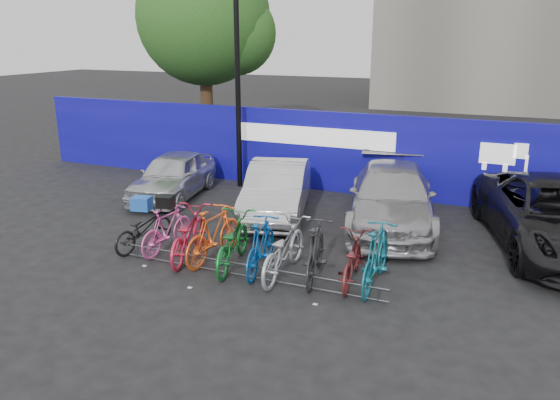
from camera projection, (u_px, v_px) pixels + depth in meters
The scene contains 21 objects.
ground at pixel (260, 267), 11.20m from camera, with size 100.00×100.00×0.00m, color black.
hoarding at pixel (345, 153), 16.13m from camera, with size 22.00×0.18×2.40m.
tree at pixel (210, 21), 21.11m from camera, with size 5.40×5.20×7.80m.
lamppost at pixel (238, 80), 16.20m from camera, with size 0.25×0.50×6.11m.
bike_rack at pixel (247, 271), 10.63m from camera, with size 5.60×0.03×0.30m.
car_0 at pixel (173, 175), 15.82m from camera, with size 1.55×3.85×1.31m, color #BBBCC1.
car_1 at pixel (277, 190), 14.19m from camera, with size 1.47×4.21×1.39m, color #B7B6BC.
car_2 at pixel (391, 197), 13.44m from camera, with size 2.04×5.01×1.45m, color #A4A2A8.
car_3 at pixel (556, 216), 11.91m from camera, with size 2.56×5.55×1.54m, color black.
bike_0 at pixel (144, 229), 12.06m from camera, with size 0.59×1.70×0.90m, color black.
bike_1 at pixel (167, 229), 11.86m from camera, with size 0.48×1.70×1.02m, color #ED55AC.
bike_2 at pixel (188, 234), 11.50m from camera, with size 0.71×2.03×1.07m, color red.
bike_3 at pixel (214, 234), 11.36m from camera, with size 0.55×1.94×1.17m, color #F0591D.
bike_4 at pixel (232, 242), 11.06m from camera, with size 0.72×2.05×1.08m, color #136A28.
bike_5 at pixel (261, 246), 10.82m from camera, with size 0.52×1.85×1.11m, color #0B53AD.
bike_6 at pixel (283, 249), 10.66m from camera, with size 0.73×2.09×1.10m, color #AAABB1.
bike_7 at pixel (315, 251), 10.49m from camera, with size 0.54×1.91×1.15m, color #28292B.
bike_8 at pixel (351, 260), 10.36m from camera, with size 0.63×1.80×0.94m, color maroon.
bike_9 at pixel (376, 257), 10.15m from camera, with size 0.57×2.02×1.21m, color #12687A.
cargo_crate at pixel (142, 203), 11.88m from camera, with size 0.41×0.31×0.29m, color #1C50AF.
cargo_topcase at pixel (166, 201), 11.68m from camera, with size 0.34×0.30×0.25m, color black.
Camera 1 is at (4.41, -9.33, 4.58)m, focal length 35.00 mm.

